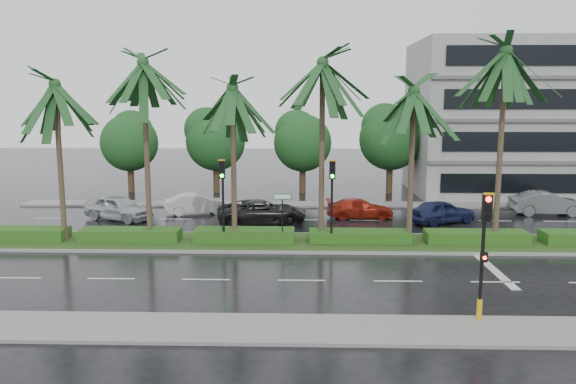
{
  "coord_description": "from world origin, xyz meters",
  "views": [
    {
      "loc": [
        0.05,
        -27.45,
        7.4
      ],
      "look_at": [
        -0.74,
        1.5,
        2.67
      ],
      "focal_mm": 35.0,
      "sensor_mm": 36.0,
      "label": 1
    }
  ],
  "objects_px": {
    "street_sign": "(282,206)",
    "car_grey": "(547,203)",
    "car_blue": "(442,212)",
    "car_white": "(197,204)",
    "car_silver": "(118,208)",
    "signal_near": "(484,251)",
    "car_darkgrey": "(262,212)",
    "signal_median_left": "(223,189)",
    "car_red": "(360,208)"
  },
  "relations": [
    {
      "from": "street_sign",
      "to": "car_silver",
      "type": "relative_size",
      "value": 0.57
    },
    {
      "from": "car_white",
      "to": "car_grey",
      "type": "xyz_separation_m",
      "value": [
        22.95,
        0.27,
        0.09
      ]
    },
    {
      "from": "car_silver",
      "to": "car_blue",
      "type": "distance_m",
      "value": 20.0
    },
    {
      "from": "signal_near",
      "to": "car_grey",
      "type": "bearing_deg",
      "value": 61.48
    },
    {
      "from": "car_darkgrey",
      "to": "car_blue",
      "type": "distance_m",
      "value": 10.96
    },
    {
      "from": "signal_near",
      "to": "street_sign",
      "type": "height_order",
      "value": "signal_near"
    },
    {
      "from": "car_red",
      "to": "signal_near",
      "type": "bearing_deg",
      "value": -174.71
    },
    {
      "from": "car_silver",
      "to": "car_white",
      "type": "distance_m",
      "value": 4.99
    },
    {
      "from": "signal_median_left",
      "to": "car_white",
      "type": "relative_size",
      "value": 1.06
    },
    {
      "from": "signal_near",
      "to": "car_darkgrey",
      "type": "height_order",
      "value": "signal_near"
    },
    {
      "from": "signal_near",
      "to": "signal_median_left",
      "type": "relative_size",
      "value": 1.0
    },
    {
      "from": "signal_near",
      "to": "signal_median_left",
      "type": "bearing_deg",
      "value": 135.91
    },
    {
      "from": "street_sign",
      "to": "car_silver",
      "type": "xyz_separation_m",
      "value": [
        -10.5,
        6.22,
        -1.35
      ]
    },
    {
      "from": "car_darkgrey",
      "to": "car_blue",
      "type": "xyz_separation_m",
      "value": [
        10.95,
        0.6,
        -0.03
      ]
    },
    {
      "from": "signal_median_left",
      "to": "car_blue",
      "type": "distance_m",
      "value": 14.06
    },
    {
      "from": "street_sign",
      "to": "car_darkgrey",
      "type": "distance_m",
      "value": 5.59
    },
    {
      "from": "signal_near",
      "to": "signal_median_left",
      "type": "distance_m",
      "value": 13.93
    },
    {
      "from": "signal_near",
      "to": "car_red",
      "type": "bearing_deg",
      "value": 97.81
    },
    {
      "from": "car_red",
      "to": "car_grey",
      "type": "distance_m",
      "value": 12.41
    },
    {
      "from": "car_silver",
      "to": "car_red",
      "type": "height_order",
      "value": "car_silver"
    },
    {
      "from": "car_silver",
      "to": "car_grey",
      "type": "height_order",
      "value": "car_silver"
    },
    {
      "from": "car_white",
      "to": "car_blue",
      "type": "distance_m",
      "value": 15.64
    },
    {
      "from": "car_darkgrey",
      "to": "car_grey",
      "type": "xyz_separation_m",
      "value": [
        18.45,
        3.31,
        0.02
      ]
    },
    {
      "from": "car_silver",
      "to": "car_darkgrey",
      "type": "bearing_deg",
      "value": -71.75
    },
    {
      "from": "signal_median_left",
      "to": "car_blue",
      "type": "xyz_separation_m",
      "value": [
        12.5,
        6.01,
        -2.28
      ]
    },
    {
      "from": "car_darkgrey",
      "to": "car_blue",
      "type": "relative_size",
      "value": 1.28
    },
    {
      "from": "street_sign",
      "to": "car_blue",
      "type": "distance_m",
      "value": 11.23
    },
    {
      "from": "car_silver",
      "to": "car_white",
      "type": "relative_size",
      "value": 1.1
    },
    {
      "from": "signal_median_left",
      "to": "signal_near",
      "type": "bearing_deg",
      "value": -44.09
    },
    {
      "from": "signal_median_left",
      "to": "car_red",
      "type": "distance_m",
      "value": 10.9
    },
    {
      "from": "car_blue",
      "to": "car_grey",
      "type": "xyz_separation_m",
      "value": [
        7.5,
        2.71,
        0.05
      ]
    },
    {
      "from": "car_red",
      "to": "car_blue",
      "type": "height_order",
      "value": "car_blue"
    },
    {
      "from": "signal_median_left",
      "to": "car_darkgrey",
      "type": "bearing_deg",
      "value": 73.96
    },
    {
      "from": "car_darkgrey",
      "to": "signal_median_left",
      "type": "bearing_deg",
      "value": 152.33
    },
    {
      "from": "car_grey",
      "to": "car_white",
      "type": "bearing_deg",
      "value": 92.16
    },
    {
      "from": "car_white",
      "to": "car_silver",
      "type": "bearing_deg",
      "value": 97.28
    },
    {
      "from": "signal_near",
      "to": "street_sign",
      "type": "xyz_separation_m",
      "value": [
        -7.0,
        9.87,
        -0.38
      ]
    },
    {
      "from": "car_grey",
      "to": "car_blue",
      "type": "bearing_deg",
      "value": 111.33
    },
    {
      "from": "signal_near",
      "to": "car_grey",
      "type": "relative_size",
      "value": 0.94
    },
    {
      "from": "car_grey",
      "to": "car_darkgrey",
      "type": "bearing_deg",
      "value": 101.66
    },
    {
      "from": "signal_near",
      "to": "car_red",
      "type": "xyz_separation_m",
      "value": [
        -2.34,
        17.07,
        -1.89
      ]
    },
    {
      "from": "car_silver",
      "to": "car_darkgrey",
      "type": "xyz_separation_m",
      "value": [
        9.05,
        -1.0,
        -0.02
      ]
    },
    {
      "from": "signal_near",
      "to": "car_white",
      "type": "xyz_separation_m",
      "value": [
        -12.95,
        18.14,
        -1.83
      ]
    },
    {
      "from": "car_silver",
      "to": "car_blue",
      "type": "height_order",
      "value": "car_silver"
    },
    {
      "from": "car_blue",
      "to": "car_grey",
      "type": "distance_m",
      "value": 7.97
    },
    {
      "from": "signal_median_left",
      "to": "car_silver",
      "type": "relative_size",
      "value": 0.96
    },
    {
      "from": "signal_near",
      "to": "car_white",
      "type": "height_order",
      "value": "signal_near"
    },
    {
      "from": "car_red",
      "to": "car_white",
      "type": "bearing_deg",
      "value": 81.73
    },
    {
      "from": "signal_near",
      "to": "car_silver",
      "type": "relative_size",
      "value": 0.96
    },
    {
      "from": "street_sign",
      "to": "car_grey",
      "type": "bearing_deg",
      "value": 26.66
    }
  ]
}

